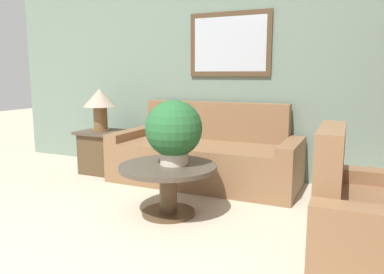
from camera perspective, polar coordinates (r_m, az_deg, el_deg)
name	(u,v)px	position (r m, az deg, el deg)	size (l,w,h in m)	color
wall_back	(230,72)	(4.74, 5.87, 9.88)	(6.75, 0.09, 2.60)	slate
couch_main	(205,157)	(4.44, 1.99, -3.11)	(2.20, 0.89, 0.94)	brown
coffee_table	(168,179)	(3.43, -3.66, -6.35)	(0.89, 0.89, 0.47)	#4C3823
side_table	(102,151)	(5.04, -13.58, -2.10)	(0.52, 0.52, 0.55)	#4C3823
table_lamp	(100,102)	(4.96, -13.87, 5.20)	(0.43, 0.43, 0.54)	brown
potted_plant_on_table	(174,130)	(3.36, -2.79, 1.03)	(0.52, 0.52, 0.59)	beige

